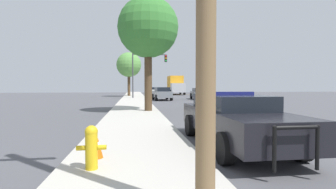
{
  "coord_description": "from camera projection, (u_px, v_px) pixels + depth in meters",
  "views": [
    {
      "loc": [
        -5.14,
        -7.8,
        1.69
      ],
      "look_at": [
        -2.19,
        14.62,
        0.89
      ],
      "focal_mm": 28.0,
      "sensor_mm": 36.0,
      "label": 1
    }
  ],
  "objects": [
    {
      "name": "tree_sidewalk_far",
      "position": [
        129.0,
        65.0,
        38.71
      ],
      "size": [
        3.65,
        3.65,
        6.44
      ],
      "color": "#4C3823",
      "rests_on": "sidewalk_left"
    },
    {
      "name": "tree_sidewalk_near",
      "position": [
        148.0,
        28.0,
        15.93
      ],
      "size": [
        3.71,
        3.71,
        6.95
      ],
      "color": "#4C3823",
      "rests_on": "sidewalk_left"
    },
    {
      "name": "fire_hydrant",
      "position": [
        91.0,
        146.0,
        4.85
      ],
      "size": [
        0.54,
        0.24,
        0.82
      ],
      "color": "gold",
      "rests_on": "sidewalk_left"
    },
    {
      "name": "ground_plane",
      "position": [
        294.0,
        138.0,
        8.45
      ],
      "size": [
        110.0,
        110.0,
        0.0
      ],
      "primitive_type": "plane",
      "color": "#4F4F54"
    },
    {
      "name": "police_car",
      "position": [
        234.0,
        118.0,
        7.32
      ],
      "size": [
        2.05,
        5.42,
        1.51
      ],
      "rotation": [
        0.0,
        0.0,
        3.15
      ],
      "color": "black",
      "rests_on": "ground_plane"
    },
    {
      "name": "traffic_cone",
      "position": [
        96.0,
        145.0,
        5.61
      ],
      "size": [
        0.29,
        0.29,
        0.56
      ],
      "color": "orange",
      "rests_on": "sidewalk_left"
    },
    {
      "name": "car_background_distant",
      "position": [
        154.0,
        90.0,
        50.05
      ],
      "size": [
        2.3,
        4.82,
        1.32
      ],
      "rotation": [
        0.0,
        0.0,
        -0.08
      ],
      "color": "silver",
      "rests_on": "ground_plane"
    },
    {
      "name": "car_background_oncoming",
      "position": [
        200.0,
        93.0,
        31.31
      ],
      "size": [
        2.15,
        4.45,
        1.36
      ],
      "rotation": [
        0.0,
        0.0,
        3.07
      ],
      "color": "slate",
      "rests_on": "ground_plane"
    },
    {
      "name": "box_truck",
      "position": [
        176.0,
        85.0,
        48.27
      ],
      "size": [
        2.71,
        7.25,
        3.41
      ],
      "rotation": [
        0.0,
        0.0,
        3.13
      ],
      "color": "#B7B7BC",
      "rests_on": "ground_plane"
    },
    {
      "name": "sidewalk_left",
      "position": [
        135.0,
        140.0,
        7.79
      ],
      "size": [
        3.0,
        110.0,
        0.13
      ],
      "color": "#BCB7AD",
      "rests_on": "ground_plane"
    },
    {
      "name": "car_background_midblock",
      "position": [
        162.0,
        93.0,
        29.66
      ],
      "size": [
        2.08,
        4.2,
        1.48
      ],
      "rotation": [
        0.0,
        0.0,
        0.06
      ],
      "color": "slate",
      "rests_on": "ground_plane"
    },
    {
      "name": "traffic_light",
      "position": [
        146.0,
        66.0,
        32.55
      ],
      "size": [
        4.35,
        0.35,
        5.54
      ],
      "color": "#424247",
      "rests_on": "sidewalk_left"
    }
  ]
}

